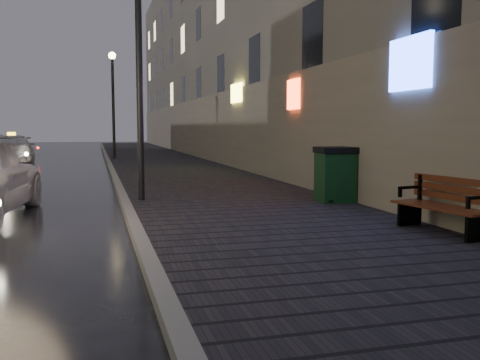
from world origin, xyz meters
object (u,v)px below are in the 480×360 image
Objects in this scene: lamp_far at (113,92)px; taxi_mid at (12,150)px; lamp_near at (139,43)px; bench at (445,205)px; trash_bin at (335,174)px.

lamp_far is 5.60m from taxi_mid.
bench is (4.06, -4.83, -2.92)m from lamp_near.
lamp_near is 4.57× the size of trash_bin.
bench is at bearing -49.92° from lamp_near.
lamp_far is at bearing -166.89° from taxi_mid.
lamp_near reaches higher than bench.
bench is 21.03m from taxi_mid.
lamp_near is 16.00m from lamp_far.
lamp_near is at bearing 121.09° from bench.
bench is 1.46× the size of trash_bin.
bench is at bearing -78.96° from lamp_far.
lamp_far is 21.42m from bench.
taxi_mid is at bearing 107.61° from lamp_near.
taxi_mid is (-4.56, 14.35, -2.81)m from lamp_near.
trash_bin is at bearing -18.53° from lamp_near.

